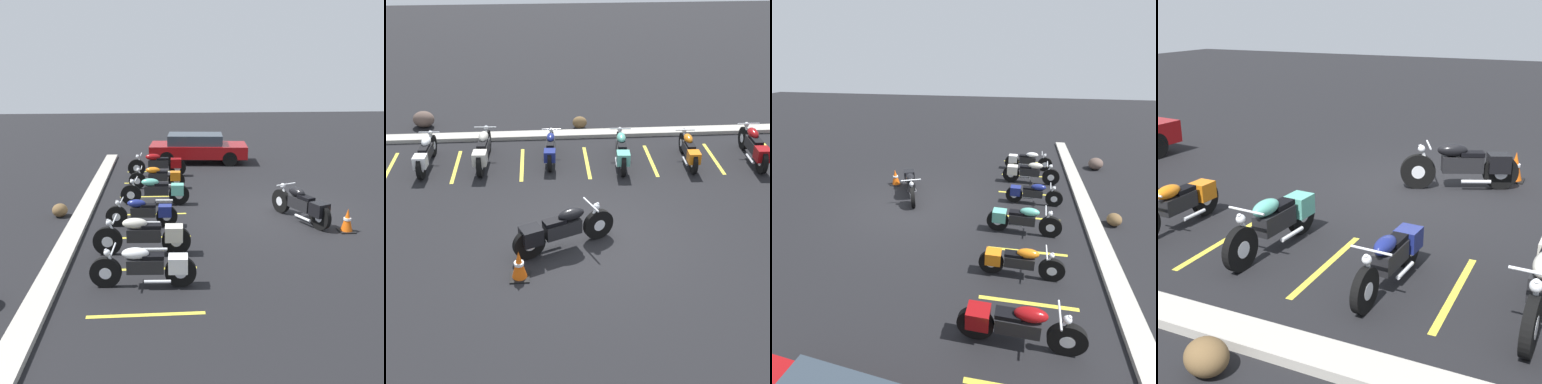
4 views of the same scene
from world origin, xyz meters
TOP-DOWN VIEW (x-y plane):
  - ground at (0.00, 0.00)m, footprint 60.00×60.00m
  - motorcycle_black_featured at (-0.79, -0.31)m, footprint 2.23×1.14m
  - parked_bike_0 at (-4.36, 3.91)m, footprint 0.59×2.11m
  - parked_bike_1 at (-2.77, 3.98)m, footprint 0.64×2.26m
  - parked_bike_2 at (-0.87, 4.07)m, footprint 0.55×1.95m
  - parked_bike_3 at (1.13, 3.71)m, footprint 0.61×2.16m
  - parked_bike_4 at (3.06, 3.66)m, footprint 0.56×2.00m
  - parked_bike_5 at (4.94, 3.64)m, footprint 0.64×2.30m
  - car_red at (7.50, 1.93)m, footprint 2.18×4.45m
  - concrete_curb at (0.00, 5.93)m, footprint 18.00×0.50m
  - landscape_rock_0 at (0.16, 6.57)m, footprint 0.52×0.49m
  - traffic_cone at (-1.64, -1.26)m, footprint 0.40×0.40m
  - stall_line_0 at (-5.43, 3.94)m, footprint 0.10×2.10m
  - stall_line_1 at (-3.56, 3.94)m, footprint 0.10×2.10m
  - stall_line_2 at (-1.69, 3.94)m, footprint 0.10×2.10m
  - stall_line_3 at (0.17, 3.94)m, footprint 0.10×2.10m
  - stall_line_4 at (2.04, 3.94)m, footprint 0.10×2.10m
  - stall_line_5 at (3.90, 3.94)m, footprint 0.10×2.10m
  - stall_line_6 at (5.77, 3.94)m, footprint 0.10×2.10m

SIDE VIEW (x-z plane):
  - ground at x=0.00m, z-range 0.00..0.00m
  - stall_line_0 at x=-5.43m, z-range 0.00..0.00m
  - stall_line_1 at x=-3.56m, z-range 0.00..0.00m
  - stall_line_2 at x=-1.69m, z-range 0.00..0.00m
  - stall_line_3 at x=0.17m, z-range 0.00..0.00m
  - stall_line_4 at x=2.04m, z-range 0.00..0.00m
  - stall_line_5 at x=3.90m, z-range 0.00..0.00m
  - stall_line_6 at x=5.77m, z-range 0.00..0.00m
  - concrete_curb at x=0.00m, z-range 0.00..0.12m
  - landscape_rock_0 at x=0.16m, z-range 0.00..0.39m
  - traffic_cone at x=-1.64m, z-range -0.02..0.61m
  - parked_bike_2 at x=-0.87m, z-range 0.02..0.79m
  - parked_bike_4 at x=3.06m, z-range 0.02..0.81m
  - parked_bike_0 at x=-4.36m, z-range 0.03..0.86m
  - parked_bike_3 at x=1.13m, z-range 0.03..0.88m
  - parked_bike_1 at x=-2.77m, z-range 0.03..0.92m
  - parked_bike_5 at x=4.94m, z-range 0.03..0.93m
  - motorcycle_black_featured at x=-0.79m, z-range 0.03..0.96m
  - car_red at x=7.50m, z-range 0.04..1.32m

